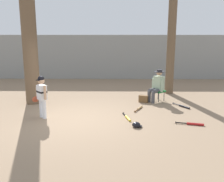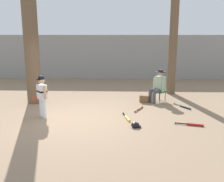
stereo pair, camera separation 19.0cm
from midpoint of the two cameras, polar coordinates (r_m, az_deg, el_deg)
ground_plane at (r=8.04m, az=-7.06°, el=-6.02°), size 60.00×60.00×0.00m
concrete_back_wall at (r=14.71m, az=-2.78°, el=7.43°), size 18.00×0.36×2.41m
tree_near_player at (r=9.85m, az=-16.61°, el=9.51°), size 0.76×0.76×4.94m
tree_behind_spectator at (r=11.22m, az=13.65°, el=10.16°), size 0.47×0.47×4.73m
young_ballplayer at (r=8.19m, az=-14.45°, el=-0.58°), size 0.56×0.46×1.31m
folding_stool at (r=10.07m, az=10.88°, el=-0.16°), size 0.56×0.56×0.41m
seated_spectator at (r=9.94m, az=10.56°, el=1.32°), size 0.65×0.61×1.20m
handbag_beside_stool at (r=9.87m, az=7.65°, el=-1.70°), size 0.38×0.30×0.26m
bat_yellow_trainer at (r=7.98m, az=3.98°, el=-5.86°), size 0.24×0.75×0.07m
bat_red_barrel at (r=7.78m, az=17.83°, el=-6.97°), size 0.78×0.25×0.07m
bat_black_composite at (r=9.47m, az=15.95°, el=-3.32°), size 0.47×0.70×0.07m
bat_wood_tan at (r=8.98m, az=6.65°, el=-3.78°), size 0.34×0.68×0.07m
batting_helmet_black at (r=7.31m, az=5.84°, el=-7.38°), size 0.28×0.21×0.16m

